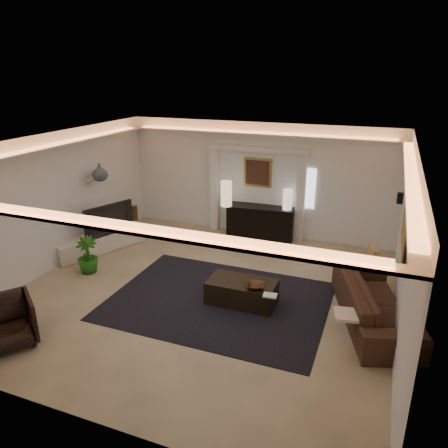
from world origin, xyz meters
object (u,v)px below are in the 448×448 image
(sofa, at_px, (375,303))
(armchair, at_px, (6,323))
(console, at_px, (261,222))
(coffee_table, at_px, (242,293))

(sofa, height_order, armchair, armchair)
(console, distance_m, coffee_table, 3.40)
(coffee_table, distance_m, armchair, 3.97)
(console, relative_size, sofa, 0.67)
(armchair, bearing_deg, coffee_table, -13.24)
(console, height_order, sofa, console)
(console, bearing_deg, coffee_table, -83.67)
(coffee_table, xyz_separation_m, armchair, (-3.04, -2.55, 0.18))
(sofa, height_order, coffee_table, sofa)
(console, height_order, armchair, console)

